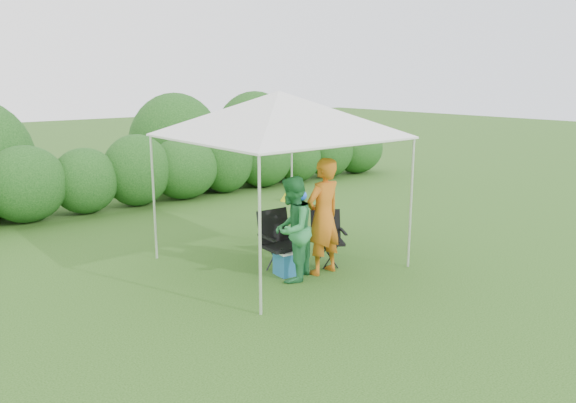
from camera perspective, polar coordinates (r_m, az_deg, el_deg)
ground at (r=9.11m, az=1.11°, el=-6.98°), size 70.00×70.00×0.00m
hedge at (r=13.94m, az=-14.64°, el=2.98°), size 16.70×1.53×1.80m
canopy at (r=8.99m, az=-0.91°, el=8.84°), size 3.10×3.10×2.83m
chair_right at (r=9.32m, az=4.00°, el=-3.32°), size 0.69×0.67×0.88m
chair_left at (r=8.89m, az=-0.98°, el=-3.68°), size 0.64×0.59×0.99m
man at (r=8.74m, az=3.60°, el=-1.53°), size 0.70×0.49×1.84m
woman at (r=8.46m, az=0.42°, el=-2.81°), size 0.98×0.93×1.61m
cooler at (r=8.88m, az=0.23°, el=-6.11°), size 0.51×0.39×0.40m
bottle at (r=8.79m, az=0.70°, el=-4.11°), size 0.07×0.07×0.25m
lawn_toy at (r=14.07m, az=0.35°, el=0.66°), size 0.61×0.51×0.30m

